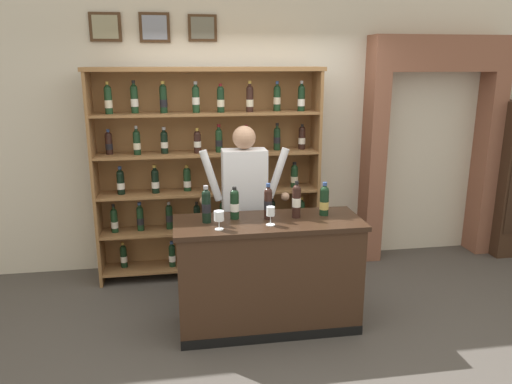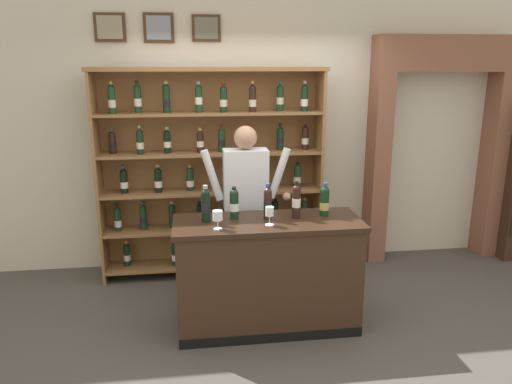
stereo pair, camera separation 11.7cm
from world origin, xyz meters
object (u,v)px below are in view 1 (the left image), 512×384
wine_glass_left (271,212)px  wine_glass_right (219,217)px  tasting_bottle_brunello (268,202)px  wine_shelf (208,167)px  tasting_bottle_chianti (206,205)px  tasting_bottle_grappa (296,200)px  tasting_bottle_vin_santo (235,203)px  shopkeeper (244,194)px  tasting_bottle_super_tuscan (324,200)px  tasting_counter (268,274)px

wine_glass_left → wine_glass_right: (-0.41, -0.04, -0.00)m
tasting_bottle_brunello → wine_glass_right: (-0.42, -0.20, -0.04)m
wine_shelf → tasting_bottle_chianti: 1.16m
tasting_bottle_brunello → tasting_bottle_grappa: bearing=0.3°
tasting_bottle_vin_santo → shopkeeper: bearing=72.7°
tasting_bottle_super_tuscan → wine_glass_left: (-0.50, -0.19, -0.02)m
shopkeeper → tasting_bottle_brunello: 0.55m
tasting_bottle_grappa → wine_glass_right: bearing=-162.9°
wine_shelf → tasting_bottle_chianti: bearing=-94.8°
wine_shelf → wine_glass_left: bearing=-72.9°
tasting_bottle_chianti → tasting_bottle_super_tuscan: tasting_bottle_chianti is taller
shopkeeper → tasting_bottle_super_tuscan: (0.61, -0.50, 0.06)m
tasting_bottle_brunello → tasting_counter: bearing=-96.0°
tasting_bottle_brunello → tasting_bottle_super_tuscan: (0.49, 0.03, -0.01)m
tasting_counter → wine_glass_left: size_ratio=10.20×
wine_shelf → wine_glass_left: (0.40, -1.31, -0.10)m
tasting_bottle_grappa → tasting_bottle_super_tuscan: (0.25, 0.03, -0.02)m
tasting_bottle_vin_santo → tasting_counter: bearing=-19.2°
tasting_bottle_grappa → wine_glass_left: bearing=-147.0°
shopkeeper → wine_shelf: bearing=115.1°
tasting_bottle_grappa → wine_glass_left: 0.30m
tasting_counter → tasting_bottle_vin_santo: 0.67m
wine_shelf → wine_glass_right: wine_shelf is taller
tasting_bottle_brunello → tasting_bottle_grappa: tasting_bottle_grappa is taller
tasting_bottle_grappa → wine_glass_left: size_ratio=2.06×
tasting_bottle_grappa → tasting_bottle_vin_santo: bearing=175.0°
tasting_counter → wine_glass_right: wine_glass_right is taller
tasting_bottle_vin_santo → wine_glass_right: (-0.15, -0.25, -0.03)m
tasting_counter → shopkeeper: 0.80m
tasting_bottle_brunello → wine_glass_right: 0.47m
tasting_bottle_brunello → tasting_bottle_super_tuscan: bearing=3.3°
wine_shelf → tasting_bottle_chianti: wine_shelf is taller
tasting_bottle_chianti → wine_glass_right: size_ratio=2.05×
tasting_bottle_vin_santo → tasting_bottle_super_tuscan: tasting_bottle_super_tuscan is taller
wine_shelf → tasting_bottle_super_tuscan: size_ratio=8.13×
tasting_bottle_grappa → wine_glass_right: size_ratio=2.09×
shopkeeper → wine_glass_left: size_ratio=10.93×
tasting_bottle_vin_santo → wine_glass_left: 0.33m
tasting_bottle_chianti → wine_glass_right: 0.21m
wine_shelf → tasting_counter: wine_shelf is taller
shopkeeper → wine_glass_right: (-0.30, -0.73, 0.03)m
shopkeeper → tasting_bottle_grappa: size_ratio=5.31×
tasting_bottle_grappa → shopkeeper: bearing=124.4°
tasting_counter → wine_glass_right: bearing=-159.6°
tasting_counter → wine_glass_left: 0.59m
tasting_counter → tasting_bottle_super_tuscan: tasting_bottle_super_tuscan is taller
tasting_counter → tasting_bottle_vin_santo: tasting_bottle_vin_santo is taller
tasting_counter → shopkeeper: bearing=101.5°
tasting_bottle_brunello → tasting_bottle_grappa: 0.24m
wine_shelf → tasting_counter: bearing=-71.2°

